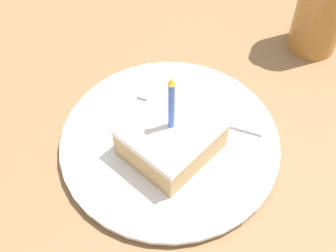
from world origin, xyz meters
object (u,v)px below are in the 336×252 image
(fork, at_px, (209,113))
(bottle, at_px, (324,1))
(plate, at_px, (168,141))
(cake_slice, at_px, (171,137))

(fork, xyz_separation_m, bottle, (0.22, -0.02, 0.06))
(plate, bearing_deg, bottle, -6.85)
(cake_slice, distance_m, bottle, 0.29)
(cake_slice, height_order, bottle, bottle)
(plate, distance_m, bottle, 0.29)
(cake_slice, height_order, fork, cake_slice)
(plate, distance_m, cake_slice, 0.04)
(plate, relative_size, cake_slice, 2.18)
(plate, height_order, fork, fork)
(plate, xyz_separation_m, fork, (0.06, -0.01, 0.01))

